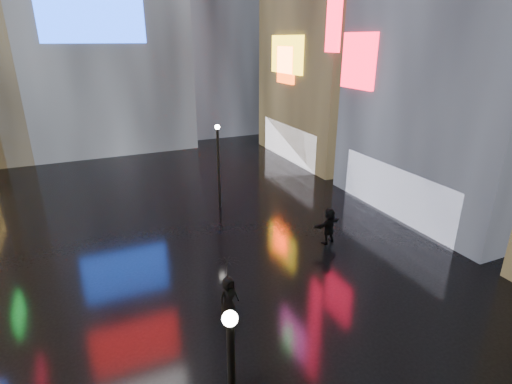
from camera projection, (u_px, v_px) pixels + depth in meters
ground at (197, 229)px, 22.09m from camera, size 140.00×140.00×0.00m
lamp_far at (219, 162)px, 23.91m from camera, size 0.30×0.30×5.20m
pedestrian_4 at (229, 297)px, 14.89m from camera, size 0.94×0.75×1.67m
pedestrian_5 at (329, 226)px, 20.30m from camera, size 1.83×0.97×1.88m
umbrella_2 at (228, 268)px, 14.44m from camera, size 1.19×1.18×0.80m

